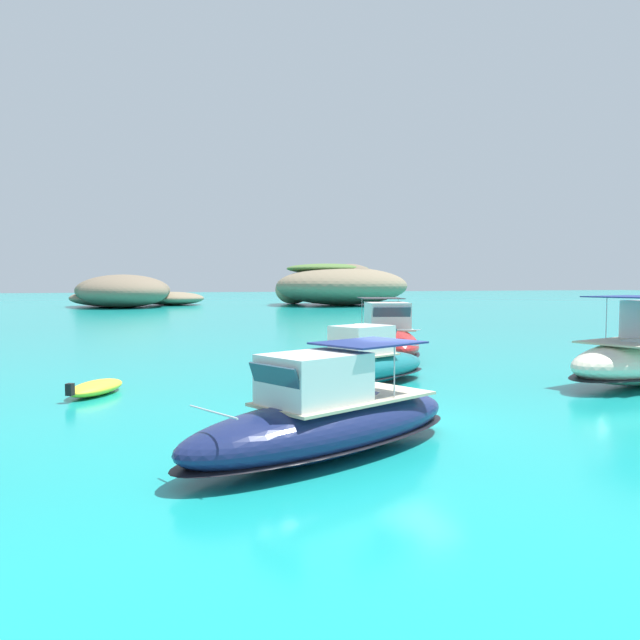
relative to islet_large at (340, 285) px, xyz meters
The scene contains 7 objects.
ground_plane 80.90m from the islet_large, 108.80° to the right, with size 400.00×400.00×0.00m, color teal.
islet_large is the anchor object (origin of this frame).
islet_small 31.34m from the islet_large, behind, with size 22.70×21.35×4.60m.
motorboat_teal 74.83m from the islet_large, 109.45° to the right, with size 7.22×4.97×2.07m.
motorboat_red 66.47m from the islet_large, 108.00° to the right, with size 4.76×9.27×2.78m.
motorboat_navy 83.37m from the islet_large, 110.06° to the right, with size 7.48×5.00×2.27m.
dinghy_tender 77.09m from the islet_large, 115.65° to the right, with size 2.24×2.80×0.58m.
Camera 1 is at (-6.59, -13.79, 3.59)m, focal length 35.02 mm.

